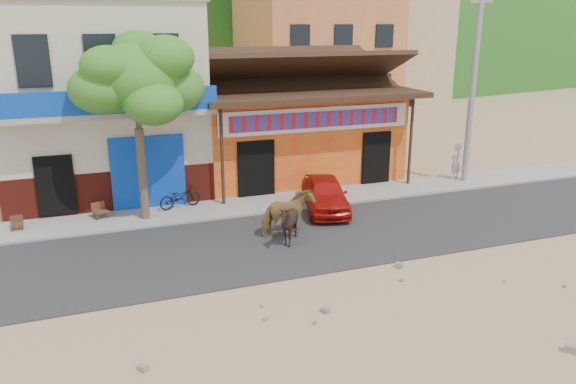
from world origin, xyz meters
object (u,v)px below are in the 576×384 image
object	(u,v)px
utility_pole	(473,82)
pedestrian	(456,161)
red_car	(325,194)
cow_tan	(288,213)
cafe_chair_left	(100,204)
cow_dark	(289,224)
tree	(139,129)
cafe_chair_right	(16,218)
scooter	(180,197)

from	to	relation	value
utility_pole	pedestrian	size ratio (longest dim) A/B	5.41
red_car	cow_tan	bearing A→B (deg)	-124.29
pedestrian	cafe_chair_left	world-z (taller)	pedestrian
cow_dark	cafe_chair_left	distance (m)	6.58
tree	cow_dark	bearing A→B (deg)	-43.95
cafe_chair_right	tree	bearing A→B (deg)	-8.88
tree	cow_tan	world-z (taller)	tree
pedestrian	cafe_chair_right	distance (m)	16.48
utility_pole	cafe_chair_right	bearing A→B (deg)	179.78
utility_pole	cafe_chair_right	size ratio (longest dim) A/B	10.14
cow_tan	cow_dark	bearing A→B (deg)	149.00
cafe_chair_left	utility_pole	bearing A→B (deg)	-21.14
cow_tan	pedestrian	size ratio (longest dim) A/B	1.11
tree	pedestrian	bearing A→B (deg)	2.53
red_car	cafe_chair_right	xyz separation A→B (m)	(-9.90, 1.35, -0.12)
cow_tan	pedestrian	xyz separation A→B (m)	(8.60, 3.40, 0.13)
red_car	cow_dark	bearing A→B (deg)	-117.28
cow_dark	cafe_chair_right	size ratio (longest dim) A/B	1.63
utility_pole	cafe_chair_left	size ratio (longest dim) A/B	8.38
utility_pole	cafe_chair_left	distance (m)	14.63
cow_dark	cafe_chair_left	bearing A→B (deg)	-143.00
cow_dark	scooter	distance (m)	4.94
tree	utility_pole	distance (m)	12.84
cow_tan	pedestrian	world-z (taller)	pedestrian
utility_pole	scooter	xyz separation A→B (m)	(-11.54, 0.47, -3.61)
tree	cafe_chair_right	distance (m)	4.70
utility_pole	pedestrian	xyz separation A→B (m)	(-0.22, 0.36, -3.26)
scooter	cafe_chair_left	size ratio (longest dim) A/B	1.57
cow_dark	utility_pole	bearing A→B (deg)	98.37
scooter	cafe_chair_left	distance (m)	2.67
red_car	cafe_chair_right	size ratio (longest dim) A/B	4.43
cafe_chair_right	cafe_chair_left	bearing A→B (deg)	0.38
utility_pole	scooter	bearing A→B (deg)	177.67
cow_dark	red_car	xyz separation A→B (m)	(2.27, 2.52, -0.05)
tree	cow_dark	xyz separation A→B (m)	(3.74, -3.60, -2.44)
tree	cow_tan	size ratio (longest dim) A/B	3.66
red_car	pedestrian	size ratio (longest dim) A/B	2.37
tree	scooter	world-z (taller)	tree
utility_pole	red_car	world-z (taller)	utility_pole
cow_dark	cafe_chair_left	xyz separation A→B (m)	(-5.14, 4.10, -0.09)
cow_dark	red_car	world-z (taller)	cow_dark
red_car	scooter	world-z (taller)	red_car
tree	cafe_chair_right	size ratio (longest dim) A/B	7.61
pedestrian	cow_tan	bearing A→B (deg)	-2.38
utility_pole	pedestrian	bearing A→B (deg)	121.72
cafe_chair_left	scooter	bearing A→B (deg)	-16.28
utility_pole	cow_dark	xyz separation A→B (m)	(-9.06, -3.80, -3.44)
cow_tan	tree	bearing A→B (deg)	41.38
cow_dark	pedestrian	bearing A→B (deg)	100.80
cafe_chair_right	cow_tan	bearing A→B (deg)	-26.49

